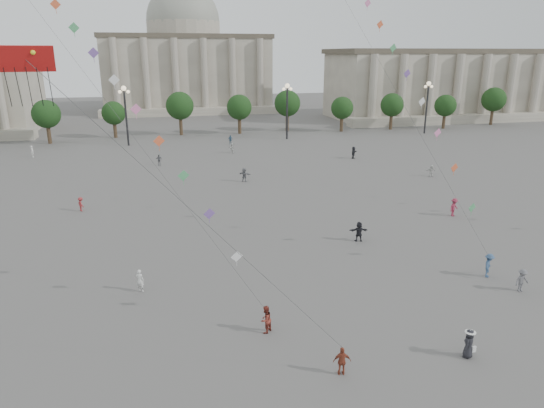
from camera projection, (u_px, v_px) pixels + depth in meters
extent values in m
plane|color=#514E4C|center=(356.00, 356.00, 26.95)|extent=(360.00, 360.00, 0.00)
cube|color=gray|center=(479.00, 85.00, 129.50)|extent=(80.00, 22.00, 16.00)
cube|color=#4D4538|center=(483.00, 51.00, 126.94)|extent=(81.60, 22.44, 1.20)
cube|color=gray|center=(509.00, 117.00, 119.51)|extent=(84.00, 4.00, 2.00)
cube|color=gray|center=(186.00, 75.00, 144.65)|extent=(46.00, 30.00, 20.00)
cube|color=#4D4538|center=(184.00, 37.00, 141.50)|extent=(46.92, 30.60, 1.20)
cube|color=gray|center=(192.00, 112.00, 131.55)|extent=(48.30, 4.00, 2.00)
cylinder|color=gray|center=(184.00, 30.00, 140.94)|extent=(21.00, 21.00, 5.00)
sphere|color=gray|center=(183.00, 21.00, 140.19)|extent=(21.00, 21.00, 21.00)
cylinder|color=#3C2B1E|center=(48.00, 132.00, 92.14)|extent=(0.70, 0.70, 3.52)
sphere|color=black|center=(45.00, 113.00, 91.04)|extent=(5.12, 5.12, 5.12)
cylinder|color=#3C2B1E|center=(114.00, 130.00, 94.81)|extent=(0.70, 0.70, 3.52)
sphere|color=black|center=(112.00, 111.00, 93.72)|extent=(5.12, 5.12, 5.12)
cylinder|color=#3C2B1E|center=(176.00, 128.00, 97.49)|extent=(0.70, 0.70, 3.52)
sphere|color=black|center=(175.00, 109.00, 96.40)|extent=(5.12, 5.12, 5.12)
cylinder|color=#3C2B1E|center=(235.00, 126.00, 100.17)|extent=(0.70, 0.70, 3.52)
sphere|color=black|center=(234.00, 108.00, 99.08)|extent=(5.12, 5.12, 5.12)
cylinder|color=#3C2B1E|center=(291.00, 124.00, 102.85)|extent=(0.70, 0.70, 3.52)
sphere|color=black|center=(291.00, 106.00, 101.75)|extent=(5.12, 5.12, 5.12)
cylinder|color=#3C2B1E|center=(344.00, 122.00, 105.53)|extent=(0.70, 0.70, 3.52)
sphere|color=black|center=(344.00, 105.00, 104.43)|extent=(5.12, 5.12, 5.12)
cylinder|color=#3C2B1E|center=(394.00, 121.00, 108.20)|extent=(0.70, 0.70, 3.52)
sphere|color=black|center=(395.00, 104.00, 107.11)|extent=(5.12, 5.12, 5.12)
cylinder|color=#3C2B1E|center=(442.00, 119.00, 110.88)|extent=(0.70, 0.70, 3.52)
sphere|color=black|center=(444.00, 103.00, 109.79)|extent=(5.12, 5.12, 5.12)
cylinder|color=#3C2B1E|center=(488.00, 117.00, 113.56)|extent=(0.70, 0.70, 3.52)
sphere|color=black|center=(490.00, 101.00, 112.47)|extent=(5.12, 5.12, 5.12)
cylinder|color=#262628|center=(126.00, 118.00, 87.09)|extent=(0.36, 0.36, 10.00)
sphere|color=#FFE5B2|center=(124.00, 88.00, 85.55)|extent=(0.90, 0.90, 0.90)
sphere|color=#FFE5B2|center=(120.00, 92.00, 85.57)|extent=(0.60, 0.60, 0.60)
sphere|color=#FFE5B2|center=(128.00, 92.00, 85.88)|extent=(0.60, 0.60, 0.60)
cylinder|color=#262628|center=(287.00, 113.00, 93.79)|extent=(0.36, 0.36, 10.00)
sphere|color=#FFE5B2|center=(287.00, 86.00, 92.24)|extent=(0.90, 0.90, 0.90)
sphere|color=#FFE5B2|center=(284.00, 89.00, 92.26)|extent=(0.60, 0.60, 0.60)
sphere|color=#FFE5B2|center=(291.00, 89.00, 92.58)|extent=(0.60, 0.60, 0.60)
cylinder|color=#262628|center=(426.00, 109.00, 100.48)|extent=(0.36, 0.36, 10.00)
sphere|color=#FFE5B2|center=(429.00, 84.00, 98.94)|extent=(0.90, 0.90, 0.90)
sphere|color=#FFE5B2|center=(425.00, 87.00, 98.96)|extent=(0.60, 0.60, 0.60)
sphere|color=#FFE5B2|center=(432.00, 87.00, 99.27)|extent=(0.60, 0.60, 0.60)
imported|color=#335473|center=(230.00, 140.00, 89.39)|extent=(1.07, 0.59, 1.73)
imported|color=black|center=(359.00, 232.00, 43.21)|extent=(1.75, 0.80, 1.81)
imported|color=silver|center=(232.00, 148.00, 81.61)|extent=(1.26, 1.62, 1.71)
imported|color=#5C5B60|center=(522.00, 280.00, 34.02)|extent=(1.16, 0.75, 1.70)
imported|color=silver|center=(431.00, 171.00, 66.04)|extent=(1.52, 0.61, 1.60)
imported|color=maroon|center=(454.00, 207.00, 49.86)|extent=(1.42, 1.19, 1.91)
imported|color=black|center=(354.00, 153.00, 77.34)|extent=(1.64, 1.67, 1.92)
imported|color=silver|center=(32.00, 151.00, 78.25)|extent=(0.57, 0.76, 1.90)
imported|color=slate|center=(244.00, 175.00, 63.36)|extent=(1.68, 1.47, 1.83)
imported|color=silver|center=(140.00, 280.00, 34.04)|extent=(0.73, 0.65, 1.68)
imported|color=#5D5E62|center=(159.00, 160.00, 72.62)|extent=(1.03, 0.60, 1.66)
imported|color=maroon|center=(81.00, 204.00, 51.51)|extent=(1.01, 1.14, 1.53)
imported|color=brown|center=(342.00, 361.00, 25.19)|extent=(1.00, 0.57, 1.60)
imported|color=maroon|center=(266.00, 319.00, 29.01)|extent=(1.07, 1.05, 1.73)
imported|color=#334F74|center=(489.00, 265.00, 36.24)|extent=(1.31, 1.35, 1.86)
imported|color=black|center=(469.00, 344.00, 26.63)|extent=(0.97, 0.94, 1.69)
cone|color=white|center=(471.00, 331.00, 26.40)|extent=(0.52, 0.52, 0.14)
cylinder|color=white|center=(470.00, 332.00, 26.42)|extent=(0.60, 0.60, 0.02)
cube|color=white|center=(474.00, 349.00, 26.64)|extent=(0.22, 0.10, 0.35)
cube|color=#AC1312|center=(25.00, 59.00, 19.25)|extent=(2.26, 0.89, 1.02)
cube|color=#17831E|center=(14.00, 52.00, 19.06)|extent=(0.38, 0.25, 0.34)
cube|color=#1E2EA5|center=(33.00, 52.00, 19.22)|extent=(0.38, 0.25, 0.34)
sphere|color=yellow|center=(14.00, 52.00, 19.02)|extent=(0.20, 0.20, 0.20)
sphere|color=yellow|center=(33.00, 52.00, 19.18)|extent=(0.20, 0.20, 0.20)
cylinder|color=#3F3F3F|center=(204.00, 222.00, 22.10)|extent=(0.02, 0.02, 19.72)
cube|color=white|center=(237.00, 257.00, 29.42)|extent=(0.76, 0.25, 0.76)
cube|color=#7350A1|center=(209.00, 214.00, 30.18)|extent=(0.76, 0.25, 0.76)
cube|color=#4CA566|center=(183.00, 176.00, 31.00)|extent=(0.76, 0.25, 0.76)
cube|color=#E76036|center=(159.00, 141.00, 31.84)|extent=(0.76, 0.25, 0.76)
cube|color=pink|center=(136.00, 109.00, 32.71)|extent=(0.76, 0.25, 0.76)
cube|color=white|center=(114.00, 80.00, 33.59)|extent=(0.76, 0.25, 0.76)
cube|color=#7350A1|center=(93.00, 53.00, 34.49)|extent=(0.76, 0.25, 0.76)
cube|color=#4CA566|center=(74.00, 28.00, 35.40)|extent=(0.76, 0.25, 0.76)
cube|color=#E76036|center=(55.00, 4.00, 36.32)|extent=(0.76, 0.25, 0.76)
cube|color=#4CA566|center=(472.00, 208.00, 37.16)|extent=(0.76, 0.25, 0.76)
cube|color=#E76036|center=(454.00, 168.00, 38.44)|extent=(0.76, 0.25, 0.76)
cube|color=pink|center=(438.00, 133.00, 39.78)|extent=(0.76, 0.25, 0.76)
cube|color=white|center=(422.00, 102.00, 41.16)|extent=(0.76, 0.25, 0.76)
cube|color=#7350A1|center=(407.00, 73.00, 42.56)|extent=(0.76, 0.25, 0.76)
cube|color=#4CA566|center=(393.00, 48.00, 43.99)|extent=(0.76, 0.25, 0.76)
cube|color=#E76036|center=(380.00, 24.00, 45.43)|extent=(0.76, 0.25, 0.76)
cube|color=pink|center=(368.00, 3.00, 46.88)|extent=(0.76, 0.25, 0.76)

